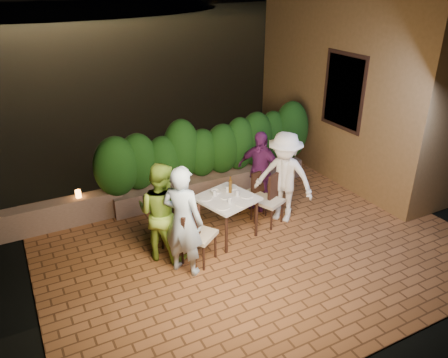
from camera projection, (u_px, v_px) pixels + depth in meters
ground at (262, 250)px, 7.27m from camera, size 400.00×400.00×0.00m
terrace_floor at (247, 238)px, 7.69m from camera, size 7.00×6.00×0.15m
building_wall at (359, 59)px, 9.31m from camera, size 1.60×5.00×5.00m
window_pane at (345, 91)px, 8.79m from camera, size 0.08×1.00×1.40m
window_frame at (344, 91)px, 8.79m from camera, size 0.06×1.15×1.55m
planter at (212, 183)px, 9.10m from camera, size 4.20×0.55×0.40m
hedge at (211, 149)px, 8.78m from camera, size 4.00×0.70×1.10m
parapet at (62, 214)px, 7.82m from camera, size 2.20×0.30×0.50m
hill at (33, 42)px, 57.90m from camera, size 52.00×40.00×22.00m
dining_table at (227, 217)px, 7.47m from camera, size 1.08×1.08×0.75m
plate_nw at (223, 207)px, 7.00m from camera, size 0.22×0.22×0.01m
plate_sw at (205, 198)px, 7.28m from camera, size 0.22×0.22×0.01m
plate_ne at (247, 196)px, 7.36m from camera, size 0.22×0.22×0.01m
plate_se at (230, 187)px, 7.66m from camera, size 0.24×0.24×0.01m
plate_centre at (226, 197)px, 7.32m from camera, size 0.21×0.21×0.01m
plate_front at (243, 204)px, 7.09m from camera, size 0.22×0.22×0.01m
glass_nw at (230, 200)px, 7.12m from camera, size 0.06×0.06×0.10m
glass_sw at (214, 193)px, 7.35m from camera, size 0.06×0.06×0.10m
glass_ne at (237, 193)px, 7.34m from camera, size 0.06×0.06×0.10m
glass_se at (227, 189)px, 7.48m from camera, size 0.06×0.06×0.10m
beer_bottle at (230, 185)px, 7.41m from camera, size 0.06×0.06×0.30m
bowl at (216, 192)px, 7.47m from camera, size 0.17×0.17×0.04m
chair_left_front at (199, 233)px, 6.76m from camera, size 0.65×0.65×1.00m
chair_left_back at (178, 222)px, 7.08m from camera, size 0.59×0.59×0.99m
chair_right_front at (269, 200)px, 7.82m from camera, size 0.57×0.57×0.93m
chair_right_back at (252, 194)px, 8.15m from camera, size 0.46×0.46×0.84m
diner_blue at (183, 221)px, 6.36m from camera, size 0.73×0.76×1.75m
diner_green at (161, 212)px, 6.73m from camera, size 0.99×1.00×1.63m
diner_white at (284, 178)px, 7.80m from camera, size 1.15×1.26×1.69m
diner_purple at (259, 171)px, 8.24m from camera, size 0.79×0.98×1.56m
parapet_lamp at (78, 194)px, 7.82m from camera, size 0.10×0.10×0.14m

